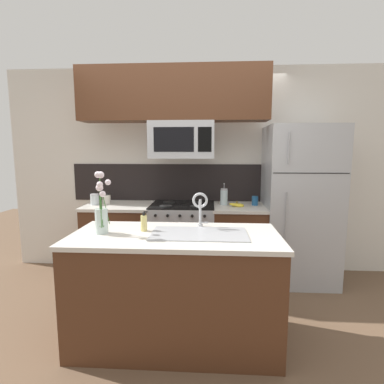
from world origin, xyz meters
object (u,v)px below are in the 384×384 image
storage_jar_tall (95,199)px  banana_bunch (237,205)px  french_press (224,197)px  sink_faucet (200,205)px  microwave (182,140)px  stove_range (183,241)px  coffee_tin (255,201)px  flower_vase (102,213)px  dish_soap_bottle (144,223)px  storage_jar_medium (106,199)px  refrigerator (299,205)px

storage_jar_tall → banana_bunch: (1.72, -0.03, -0.04)m
french_press → sink_faucet: size_ratio=0.87×
microwave → sink_faucet: microwave is taller
stove_range → banana_bunch: bearing=-5.3°
french_press → coffee_tin: bearing=-1.5°
microwave → storage_jar_tall: 1.29m
banana_bunch → flower_vase: (-1.17, -1.22, 0.14)m
stove_range → sink_faucet: sink_faucet is taller
dish_soap_bottle → flower_vase: size_ratio=0.33×
storage_jar_medium → banana_bunch: 1.60m
sink_faucet → flower_vase: 0.81m
refrigerator → stove_range: bearing=-179.2°
french_press → sink_faucet: bearing=-102.8°
microwave → french_press: size_ratio=2.79×
storage_jar_tall → sink_faucet: (1.32, -1.02, 0.13)m
microwave → banana_bunch: 0.99m
microwave → storage_jar_medium: microwave is taller
french_press → dish_soap_bottle: size_ratio=1.62×
microwave → french_press: (0.50, 0.08, -0.68)m
microwave → coffee_tin: (0.87, 0.07, -0.72)m
refrigerator → storage_jar_tall: 2.46m
storage_jar_medium → flower_vase: bearing=-72.0°
microwave → french_press: 0.85m
french_press → stove_range: bearing=-173.2°
coffee_tin → sink_faucet: sink_faucet is taller
stove_range → french_press: bearing=6.8°
banana_bunch → french_press: french_press is taller
stove_range → coffee_tin: bearing=3.3°
storage_jar_tall → storage_jar_medium: (0.12, 0.07, -0.00)m
microwave → sink_faucet: (0.25, -1.03, -0.58)m
coffee_tin → dish_soap_bottle: (-1.08, -1.23, 0.01)m
storage_jar_tall → flower_vase: (0.55, -1.25, 0.10)m
dish_soap_bottle → flower_vase: flower_vase is taller
microwave → french_press: microwave is taller
microwave → storage_jar_tall: size_ratio=5.60×
microwave → dish_soap_bottle: bearing=-100.2°
stove_range → microwave: 1.22m
storage_jar_medium → french_press: (1.45, 0.02, 0.04)m
storage_jar_tall → coffee_tin: (1.94, 0.08, -0.01)m
storage_jar_tall → flower_vase: size_ratio=0.27×
storage_jar_tall → coffee_tin: 1.95m
flower_vase → coffee_tin: bearing=43.6°
stove_range → dish_soap_bottle: dish_soap_bottle is taller
stove_range → sink_faucet: size_ratio=3.04×
refrigerator → french_press: bearing=177.4°
flower_vase → dish_soap_bottle: bearing=17.1°
storage_jar_medium → sink_faucet: bearing=-42.2°
storage_jar_tall → dish_soap_bottle: size_ratio=0.81×
flower_vase → storage_jar_tall: bearing=113.7°
stove_range → dish_soap_bottle: size_ratio=5.64×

